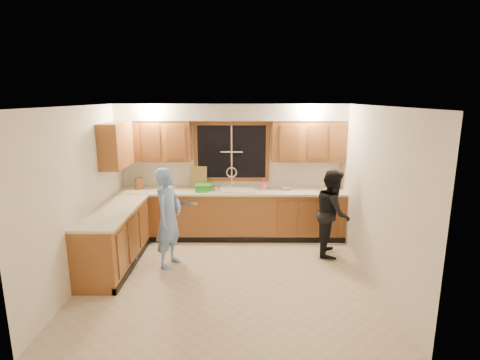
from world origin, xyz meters
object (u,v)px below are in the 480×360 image
at_px(sink, 231,193).
at_px(bowl, 286,188).
at_px(knife_block, 139,184).
at_px(dishwasher, 187,216).
at_px(dish_crate, 204,188).
at_px(stove, 101,253).
at_px(man, 169,218).
at_px(soap_bottle, 263,184).
at_px(woman, 333,213).

distance_m(sink, bowl, 1.03).
relative_size(sink, knife_block, 3.84).
relative_size(sink, dishwasher, 1.05).
bearing_deg(dish_crate, bowl, 4.91).
xyz_separation_m(stove, dish_crate, (1.29, 1.73, 0.54)).
bearing_deg(bowl, man, -146.71).
xyz_separation_m(dishwasher, soap_bottle, (1.45, 0.07, 0.61)).
bearing_deg(man, sink, -19.33).
height_order(sink, stove, sink).
xyz_separation_m(woman, bowl, (-0.70, 0.82, 0.21)).
relative_size(knife_block, bowl, 1.18).
xyz_separation_m(knife_block, soap_bottle, (2.34, 0.01, -0.01)).
height_order(dishwasher, stove, stove).
height_order(dishwasher, knife_block, knife_block).
distance_m(man, woman, 2.70).
relative_size(man, knife_block, 7.04).
xyz_separation_m(man, bowl, (1.96, 1.29, 0.15)).
relative_size(stove, woman, 0.62).
height_order(man, dish_crate, man).
relative_size(sink, stove, 0.96).
distance_m(man, soap_bottle, 2.03).
bearing_deg(bowl, knife_block, 179.92).
bearing_deg(bowl, dish_crate, -175.09).
xyz_separation_m(woman, dish_crate, (-2.23, 0.68, 0.26)).
bearing_deg(knife_block, dish_crate, -40.47).
bearing_deg(woman, bowl, 51.33).
xyz_separation_m(man, woman, (2.66, 0.47, -0.06)).
relative_size(dishwasher, man, 0.52).
bearing_deg(sink, stove, -134.61).
height_order(dishwasher, dish_crate, dish_crate).
bearing_deg(soap_bottle, dishwasher, -177.18).
distance_m(dishwasher, dish_crate, 0.68).
xyz_separation_m(dishwasher, bowl, (1.87, 0.05, 0.53)).
xyz_separation_m(dishwasher, dish_crate, (0.34, -0.08, 0.58)).
bearing_deg(stove, soap_bottle, 38.08).
bearing_deg(sink, dish_crate, -169.72).
xyz_separation_m(dishwasher, man, (-0.09, -1.23, 0.38)).
height_order(stove, man, man).
xyz_separation_m(sink, woman, (1.72, -0.78, -0.14)).
bearing_deg(soap_bottle, knife_block, -179.67).
bearing_deg(man, woman, -62.29).
height_order(dishwasher, soap_bottle, soap_bottle).
bearing_deg(soap_bottle, dish_crate, -172.35).
distance_m(dishwasher, man, 1.29).
distance_m(sink, knife_block, 1.75).
bearing_deg(bowl, woman, -49.49).
bearing_deg(sink, man, -126.96).
bearing_deg(knife_block, woman, -47.53).
bearing_deg(sink, bowl, 2.22).
xyz_separation_m(knife_block, bowl, (2.76, -0.00, -0.09)).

